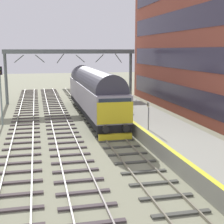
{
  "coord_description": "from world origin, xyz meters",
  "views": [
    {
      "loc": [
        -5.39,
        -26.32,
        6.43
      ],
      "look_at": [
        0.2,
        -1.73,
        1.74
      ],
      "focal_mm": 53.36,
      "sensor_mm": 36.0,
      "label": 1
    }
  ],
  "objects_px": {
    "platform_number_sign": "(148,111)",
    "waiting_passenger": "(125,99)",
    "diesel_locomotive": "(94,91)",
    "signal_post_near": "(1,90)"
  },
  "relations": [
    {
      "from": "signal_post_near",
      "to": "waiting_passenger",
      "type": "relative_size",
      "value": 3.1
    },
    {
      "from": "diesel_locomotive",
      "to": "signal_post_near",
      "type": "relative_size",
      "value": 3.67
    },
    {
      "from": "platform_number_sign",
      "to": "waiting_passenger",
      "type": "height_order",
      "value": "platform_number_sign"
    },
    {
      "from": "diesel_locomotive",
      "to": "platform_number_sign",
      "type": "height_order",
      "value": "diesel_locomotive"
    },
    {
      "from": "waiting_passenger",
      "to": "platform_number_sign",
      "type": "bearing_deg",
      "value": 160.8
    },
    {
      "from": "platform_number_sign",
      "to": "waiting_passenger",
      "type": "distance_m",
      "value": 7.88
    },
    {
      "from": "platform_number_sign",
      "to": "waiting_passenger",
      "type": "bearing_deg",
      "value": 86.99
    },
    {
      "from": "diesel_locomotive",
      "to": "waiting_passenger",
      "type": "height_order",
      "value": "diesel_locomotive"
    },
    {
      "from": "diesel_locomotive",
      "to": "signal_post_near",
      "type": "xyz_separation_m",
      "value": [
        -8.41,
        -2.18,
        0.64
      ]
    },
    {
      "from": "diesel_locomotive",
      "to": "signal_post_near",
      "type": "bearing_deg",
      "value": -165.47
    }
  ]
}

